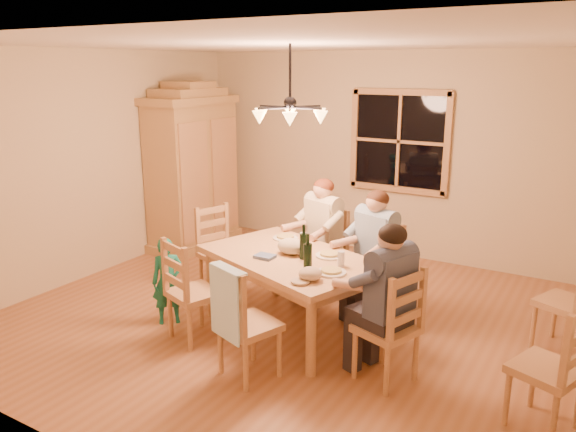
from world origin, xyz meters
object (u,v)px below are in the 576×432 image
Objects in this scene: adult_woman at (322,223)px; chair_spare_back at (563,319)px; armoire at (193,172)px; chair_far_left at (321,269)px; chandelier at (290,113)px; chair_near_right at (249,342)px; chair_end_right at (386,346)px; chair_near_left at (195,308)px; chair_end_left at (223,267)px; dining_table at (291,266)px; wine_bottle_b at (308,252)px; wine_bottle_a at (304,242)px; child at (168,281)px; chair_spare_front at (544,389)px; chair_far_right at (373,290)px; adult_slate_man at (389,284)px; adult_plaid_man at (375,239)px.

adult_woman reaches higher than chair_spare_back.
armoire is 2.32× the size of chair_far_left.
chandelier reaches higher than chair_spare_back.
chair_near_right is (0.27, -1.82, 0.00)m from chair_far_left.
chair_spare_back is at bearing 15.72° from chandelier.
chair_near_right is at bearing 136.74° from chair_end_right.
chair_near_left is 1.00× the size of chair_end_left.
chair_near_left reaches higher than dining_table.
wine_bottle_b is (2.87, -1.89, -0.13)m from armoire.
wine_bottle_a is 1.44m from child.
child is at bearing 111.50° from chair_spare_front.
chair_spare_front is 1.31m from chair_spare_back.
chair_near_right is at bearing 117.90° from adult_woman.
chair_spare_front is at bearing 170.95° from adult_woman.
chair_far_right is at bearing 48.29° from dining_table.
wine_bottle_a is (-0.44, -0.67, 0.62)m from chair_far_right.
armoire is at bearing 149.12° from chair_near_left.
wine_bottle_a is at bearing -38.39° from chandelier.
armoire is 6.97× the size of wine_bottle_a.
adult_slate_man is (1.13, -0.40, 0.18)m from dining_table.
armoire reaches higher than wine_bottle_b.
armoire is 3.78m from chair_near_right.
chair_near_left is 1.20m from wine_bottle_a.
chair_spare_front and chair_spare_back have the same top height.
wine_bottle_a is at bearing 76.20° from chair_far_right.
chair_far_right and chair_end_right have the same top height.
adult_woman is (2.42, -0.72, -0.22)m from armoire.
adult_slate_man is at bearing 153.43° from chair_far_left.
chandelier reaches higher than wine_bottle_a.
chandelier reaches higher than adult_plaid_man.
adult_plaid_man is at bearing 48.29° from dining_table.
chair_end_left is 1.00× the size of chair_spare_front.
chair_spare_front is (4.87, -2.05, -0.75)m from armoire.
adult_slate_man is 2.65× the size of wine_bottle_a.
armoire reaches higher than wine_bottle_a.
chair_spare_front reaches higher than dining_table.
chair_near_right is (0.81, -0.28, 0.00)m from chair_near_left.
chair_far_left reaches higher than dining_table.
armoire is 3.37m from chair_far_right.
armoire reaches higher than chair_far_left.
chair_far_right is 1.00× the size of chair_near_left.
wine_bottle_b reaches higher than chair_far_left.
dining_table is at bearing -21.94° from child.
adult_woman is at bearing 0.00° from chair_far_right.
chair_near_left is at bearing -143.46° from wine_bottle_a.
adult_woman is at bearing -16.66° from armoire.
wine_bottle_a is at bearing -31.40° from armoire.
chair_near_left is at bearing -50.21° from armoire.
wine_bottle_b reaches higher than chair_far_right.
adult_plaid_man is 0.95m from wine_bottle_b.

